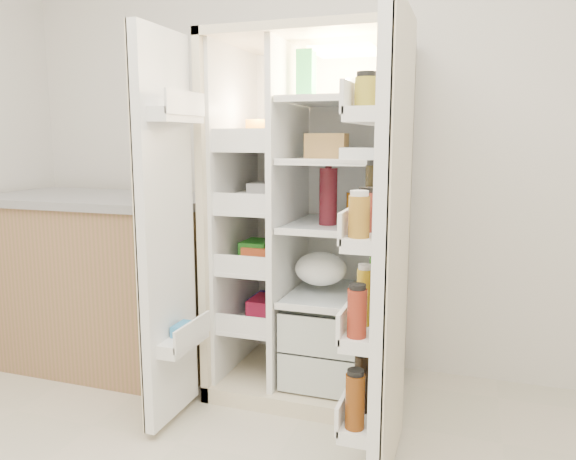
% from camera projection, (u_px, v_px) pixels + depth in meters
% --- Properties ---
extents(wall_back, '(4.00, 0.02, 2.70)m').
position_uv_depth(wall_back, '(342.00, 130.00, 3.04)').
color(wall_back, silver).
rests_on(wall_back, floor).
extents(refrigerator, '(0.92, 0.70, 1.80)m').
position_uv_depth(refrigerator, '(316.00, 248.00, 2.83)').
color(refrigerator, beige).
rests_on(refrigerator, floor).
extents(freezer_door, '(0.15, 0.40, 1.72)m').
position_uv_depth(freezer_door, '(167.00, 233.00, 2.40)').
color(freezer_door, white).
rests_on(freezer_door, floor).
extents(fridge_door, '(0.17, 0.58, 1.72)m').
position_uv_depth(fridge_door, '(387.00, 256.00, 2.01)').
color(fridge_door, white).
rests_on(fridge_door, floor).
extents(kitchen_counter, '(1.36, 0.72, 0.99)m').
position_uv_depth(kitchen_counter, '(107.00, 280.00, 3.16)').
color(kitchen_counter, '#926649').
rests_on(kitchen_counter, floor).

